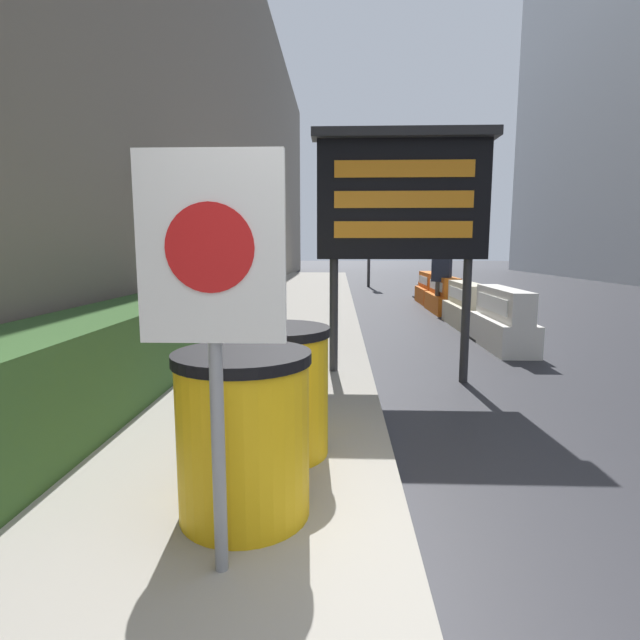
# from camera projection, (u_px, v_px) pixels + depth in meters

# --- Properties ---
(sidewalk_left) EXTENTS (3.21, 56.00, 0.12)m
(sidewalk_left) POSITION_uv_depth(u_px,v_px,m) (47.00, 617.00, 2.07)
(sidewalk_left) COLOR gray
(sidewalk_left) RESTS_ON ground_plane
(building_left_facade) EXTENTS (0.40, 50.40, 11.01)m
(building_left_facade) POSITION_uv_depth(u_px,v_px,m) (204.00, 69.00, 11.04)
(building_left_facade) COLOR gray
(building_left_facade) RESTS_ON ground_plane
(hedge_strip) EXTENTS (0.90, 4.85, 0.86)m
(hedge_strip) POSITION_uv_depth(u_px,v_px,m) (110.00, 355.00, 4.81)
(hedge_strip) COLOR #335628
(hedge_strip) RESTS_ON sidewalk_left
(bare_tree) EXTENTS (1.72, 1.47, 2.78)m
(bare_tree) POSITION_uv_depth(u_px,v_px,m) (209.00, 251.00, 7.93)
(bare_tree) COLOR #4C3D2D
(bare_tree) RESTS_ON sidewalk_left
(barrel_drum_foreground) EXTENTS (0.74, 0.74, 0.91)m
(barrel_drum_foreground) POSITION_uv_depth(u_px,v_px,m) (244.00, 434.00, 2.69)
(barrel_drum_foreground) COLOR yellow
(barrel_drum_foreground) RESTS_ON sidewalk_left
(barrel_drum_middle) EXTENTS (0.74, 0.74, 0.91)m
(barrel_drum_middle) POSITION_uv_depth(u_px,v_px,m) (278.00, 390.00, 3.51)
(barrel_drum_middle) COLOR yellow
(barrel_drum_middle) RESTS_ON sidewalk_left
(warning_sign) EXTENTS (0.62, 0.08, 1.85)m
(warning_sign) POSITION_uv_depth(u_px,v_px,m) (212.00, 284.00, 2.07)
(warning_sign) COLOR gray
(warning_sign) RESTS_ON sidewalk_left
(message_board) EXTENTS (2.05, 0.36, 2.87)m
(message_board) POSITION_uv_depth(u_px,v_px,m) (402.00, 199.00, 5.64)
(message_board) COLOR #28282B
(message_board) RESTS_ON ground_plane
(jersey_barrier_white) EXTENTS (0.58, 1.82, 0.95)m
(jersey_barrier_white) POSITION_uv_depth(u_px,v_px,m) (503.00, 322.00, 7.88)
(jersey_barrier_white) COLOR silver
(jersey_barrier_white) RESTS_ON ground_plane
(jersey_barrier_cream) EXTENTS (0.61, 1.96, 0.88)m
(jersey_barrier_cream) POSITION_uv_depth(u_px,v_px,m) (467.00, 307.00, 10.05)
(jersey_barrier_cream) COLOR beige
(jersey_barrier_cream) RESTS_ON ground_plane
(jersey_barrier_orange_near) EXTENTS (0.63, 1.88, 0.88)m
(jersey_barrier_orange_near) POSITION_uv_depth(u_px,v_px,m) (444.00, 296.00, 12.30)
(jersey_barrier_orange_near) COLOR orange
(jersey_barrier_orange_near) RESTS_ON ground_plane
(jersey_barrier_orange_far) EXTENTS (0.58, 1.65, 0.89)m
(jersey_barrier_orange_far) POSITION_uv_depth(u_px,v_px,m) (429.00, 290.00, 14.27)
(jersey_barrier_orange_far) COLOR orange
(jersey_barrier_orange_far) RESTS_ON ground_plane
(traffic_cone_near) EXTENTS (0.38, 0.38, 0.68)m
(traffic_cone_near) POSITION_uv_depth(u_px,v_px,m) (419.00, 287.00, 15.87)
(traffic_cone_near) COLOR black
(traffic_cone_near) RESTS_ON ground_plane
(traffic_cone_mid) EXTENTS (0.38, 0.38, 0.67)m
(traffic_cone_mid) POSITION_uv_depth(u_px,v_px,m) (461.00, 289.00, 15.21)
(traffic_cone_mid) COLOR black
(traffic_cone_mid) RESTS_ON ground_plane
(traffic_cone_far) EXTENTS (0.41, 0.41, 0.72)m
(traffic_cone_far) POSITION_uv_depth(u_px,v_px,m) (485.00, 320.00, 8.52)
(traffic_cone_far) COLOR black
(traffic_cone_far) RESTS_ON ground_plane
(traffic_light_near_curb) EXTENTS (0.28, 0.45, 3.49)m
(traffic_light_near_curb) POSITION_uv_depth(u_px,v_px,m) (369.00, 223.00, 19.89)
(traffic_light_near_curb) COLOR #2D2D30
(traffic_light_near_curb) RESTS_ON ground_plane
(pedestrian_worker) EXTENTS (0.50, 0.42, 1.62)m
(pedestrian_worker) POSITION_uv_depth(u_px,v_px,m) (442.00, 274.00, 11.79)
(pedestrian_worker) COLOR #514C42
(pedestrian_worker) RESTS_ON ground_plane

